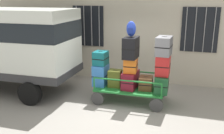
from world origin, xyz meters
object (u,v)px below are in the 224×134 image
object	(u,v)px
suitcase_midleft_bottom	(115,78)
suitcase_center_bottom	(130,80)
suitcase_left_middle	(101,58)
suitcase_right_top	(164,46)
luggage_cart	(130,90)
suitcase_right_middle	(163,65)
van	(1,41)
suitcase_center_middle	(131,65)
suitcase_center_top	(131,48)
backpack	(131,29)
suitcase_right_bottom	(162,83)
suitcase_left_bottom	(101,75)
suitcase_midright_bottom	(146,83)

from	to	relation	value
suitcase_midleft_bottom	suitcase_center_bottom	distance (m)	0.47
suitcase_left_middle	suitcase_right_top	distance (m)	1.93
luggage_cart	suitcase_right_middle	xyz separation A→B (m)	(0.93, 0.01, 0.85)
van	suitcase_center_middle	world-z (taller)	van
suitcase_right_middle	suitcase_center_top	bearing A→B (deg)	-178.31
suitcase_midleft_bottom	backpack	world-z (taller)	backpack
suitcase_midleft_bottom	suitcase_center_top	world-z (taller)	suitcase_center_top
suitcase_center_top	backpack	world-z (taller)	backpack
luggage_cart	suitcase_midleft_bottom	size ratio (longest dim) A/B	4.02
suitcase_center_middle	suitcase_right_top	xyz separation A→B (m)	(0.93, -0.00, 0.62)
suitcase_right_bottom	backpack	size ratio (longest dim) A/B	1.67
suitcase_right_bottom	luggage_cart	bearing A→B (deg)	178.00
suitcase_center_bottom	suitcase_right_middle	world-z (taller)	suitcase_right_middle
luggage_cart	suitcase_left_middle	distance (m)	1.32
suitcase_center_middle	suitcase_center_top	bearing A→B (deg)	-90.00
luggage_cart	suitcase_right_bottom	world-z (taller)	suitcase_right_bottom
suitcase_left_bottom	suitcase_midright_bottom	xyz separation A→B (m)	(1.40, -0.00, -0.13)
suitcase_left_bottom	suitcase_center_top	xyz separation A→B (m)	(0.93, -0.03, 0.91)
suitcase_left_bottom	suitcase_right_bottom	xyz separation A→B (m)	(1.87, -0.04, -0.08)
suitcase_center_middle	suitcase_right_bottom	xyz separation A→B (m)	(0.93, -0.03, -0.46)
luggage_cart	van	bearing A→B (deg)	-178.19
suitcase_left_middle	suitcase_right_middle	world-z (taller)	suitcase_right_middle
suitcase_midleft_bottom	suitcase_center_middle	world-z (taller)	suitcase_center_middle
suitcase_left_bottom	suitcase_center_top	world-z (taller)	suitcase_center_top
suitcase_left_middle	suitcase_right_middle	bearing A→B (deg)	-0.11
suitcase_midleft_bottom	suitcase_left_bottom	bearing A→B (deg)	175.19
van	suitcase_right_middle	size ratio (longest dim) A/B	8.53
suitcase_left_bottom	suitcase_right_middle	world-z (taller)	suitcase_right_middle
luggage_cart	suitcase_right_middle	bearing A→B (deg)	0.56
suitcase_right_bottom	suitcase_right_top	distance (m)	1.08
suitcase_left_bottom	suitcase_center_top	distance (m)	1.30
suitcase_left_bottom	suitcase_midleft_bottom	world-z (taller)	suitcase_left_bottom
suitcase_right_bottom	suitcase_right_top	world-z (taller)	suitcase_right_top
suitcase_right_middle	suitcase_right_top	size ratio (longest dim) A/B	0.88
van	backpack	world-z (taller)	van
suitcase_left_middle	suitcase_center_top	world-z (taller)	suitcase_center_top
suitcase_left_middle	suitcase_right_bottom	xyz separation A→B (m)	(1.87, -0.05, -0.61)
backpack	suitcase_center_middle	bearing A→B (deg)	-60.28
suitcase_left_bottom	suitcase_center_middle	distance (m)	1.01
luggage_cart	suitcase_left_bottom	bearing A→B (deg)	179.45
suitcase_center_middle	suitcase_right_middle	distance (m)	0.94
suitcase_center_middle	suitcase_left_bottom	bearing A→B (deg)	179.54
suitcase_right_top	suitcase_right_bottom	bearing A→B (deg)	-90.00
suitcase_center_top	suitcase_left_middle	bearing A→B (deg)	178.10
suitcase_left_bottom	suitcase_right_top	size ratio (longest dim) A/B	0.97
suitcase_center_top	suitcase_center_middle	bearing A→B (deg)	90.00
luggage_cart	suitcase_right_middle	world-z (taller)	suitcase_right_middle
luggage_cart	suitcase_center_top	size ratio (longest dim) A/B	3.26
luggage_cart	suitcase_center_middle	bearing A→B (deg)	90.00
suitcase_center_middle	suitcase_midleft_bottom	bearing A→B (deg)	-176.10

